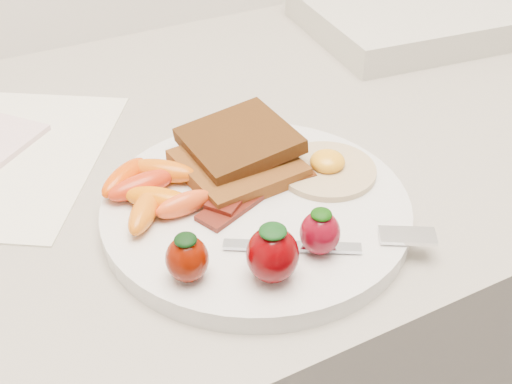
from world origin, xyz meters
name	(u,v)px	position (x,y,z in m)	size (l,w,h in m)	color
plate	(256,209)	(-0.03, 1.56, 0.91)	(0.27, 0.27, 0.02)	silver
toast_lower	(238,165)	(-0.02, 1.61, 0.93)	(0.10, 0.10, 0.01)	#492611
toast_upper	(239,140)	(-0.01, 1.63, 0.94)	(0.09, 0.09, 0.01)	black
fried_egg	(327,168)	(0.05, 1.57, 0.92)	(0.09, 0.09, 0.02)	beige
bacon_strips	(250,186)	(-0.03, 1.58, 0.92)	(0.12, 0.09, 0.01)	#370C08
baby_carrots	(151,190)	(-0.11, 1.61, 0.93)	(0.10, 0.11, 0.02)	red
strawberries	(262,249)	(-0.06, 1.48, 0.94)	(0.14, 0.07, 0.05)	#5E0D00
fork	(345,241)	(0.01, 1.48, 0.92)	(0.16, 0.09, 0.00)	silver
paper_sheet	(3,156)	(-0.21, 1.77, 0.90)	(0.19, 0.26, 0.00)	white
appliance	(415,15)	(0.37, 1.83, 0.92)	(0.29, 0.23, 0.04)	beige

